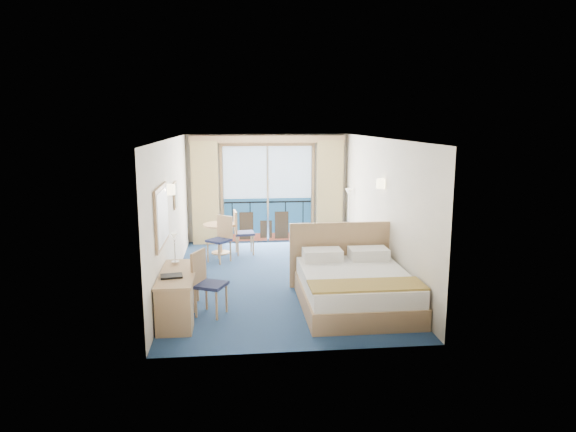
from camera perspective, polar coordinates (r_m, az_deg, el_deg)
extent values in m
plane|color=navy|center=(10.07, -1.03, -6.92)|extent=(6.50, 6.50, 0.00)
cube|color=#F0E5D0|center=(12.97, -2.28, 3.12)|extent=(4.00, 0.02, 2.70)
cube|color=#F0E5D0|center=(6.58, 1.37, -4.18)|extent=(4.00, 0.02, 2.70)
cube|color=#F0E5D0|center=(9.79, -12.85, 0.44)|extent=(0.02, 6.50, 2.70)
cube|color=#F0E5D0|center=(10.12, 10.36, 0.85)|extent=(0.02, 6.50, 2.70)
cube|color=white|center=(9.61, -1.08, 8.67)|extent=(4.00, 6.50, 0.02)
cube|color=navy|center=(13.05, -2.25, -0.34)|extent=(2.20, 0.02, 1.08)
cube|color=silver|center=(12.88, -2.28, 4.91)|extent=(2.20, 0.02, 1.32)
cube|color=#9E4631|center=(13.15, -2.23, -2.31)|extent=(2.20, 0.02, 0.20)
cube|color=black|center=(12.97, -2.26, 1.56)|extent=(2.20, 0.02, 0.04)
cube|color=tan|center=(12.82, -2.31, 8.02)|extent=(2.36, 0.03, 0.12)
cube|color=tan|center=(12.92, -7.36, 2.34)|extent=(0.06, 0.03, 2.40)
cube|color=tan|center=(13.06, 2.78, 2.51)|extent=(0.06, 0.03, 2.40)
cube|color=silver|center=(12.94, -2.26, 2.43)|extent=(0.05, 0.02, 2.40)
cube|color=#342617|center=(13.10, -0.71, -1.01)|extent=(0.35, 0.02, 0.70)
cube|color=#342617|center=(13.05, -4.65, -1.09)|extent=(0.35, 0.02, 0.70)
cube|color=#342617|center=(13.09, -2.45, -1.47)|extent=(0.30, 0.02, 0.45)
cube|color=black|center=(13.03, -6.20, -0.46)|extent=(0.02, 0.01, 0.90)
cube|color=black|center=(13.03, -4.22, -0.43)|extent=(0.03, 0.01, 0.90)
cube|color=black|center=(13.05, -2.24, -0.39)|extent=(0.03, 0.01, 0.90)
cube|color=black|center=(13.09, -0.28, -0.35)|extent=(0.03, 0.01, 0.90)
cube|color=black|center=(13.14, 1.67, -0.31)|extent=(0.02, 0.01, 0.90)
cube|color=tan|center=(12.79, -9.18, 2.55)|extent=(0.65, 0.22, 2.55)
cube|color=tan|center=(12.98, 4.62, 2.77)|extent=(0.65, 0.22, 2.55)
cube|color=tan|center=(12.71, -2.28, 8.54)|extent=(3.80, 0.25, 0.18)
cube|color=tan|center=(8.29, -13.88, 0.00)|extent=(0.04, 1.25, 0.95)
cube|color=silver|center=(8.29, -13.72, 0.00)|extent=(0.01, 1.12, 0.82)
cube|color=tan|center=(10.19, -12.42, 2.27)|extent=(0.03, 0.42, 0.52)
cube|color=gray|center=(10.19, -12.31, 2.27)|extent=(0.01, 0.34, 0.44)
cylinder|color=#FFEBB2|center=(9.12, -12.99, 2.88)|extent=(0.18, 0.18, 0.18)
cylinder|color=#FFEBB2|center=(9.89, 10.31, 3.56)|extent=(0.18, 0.18, 0.18)
cube|color=tan|center=(8.58, 7.46, -9.02)|extent=(1.75, 2.18, 0.33)
cube|color=white|center=(8.48, 7.50, -7.11)|extent=(1.68, 2.12, 0.27)
cube|color=#AA8D42|center=(7.78, 8.74, -7.60)|extent=(1.72, 0.60, 0.03)
cube|color=white|center=(9.07, 3.84, -4.32)|extent=(0.68, 0.44, 0.20)
cube|color=white|center=(9.25, 8.92, -4.14)|extent=(0.68, 0.44, 0.20)
cube|color=tan|center=(9.52, 5.93, -4.26)|extent=(1.91, 0.07, 1.20)
cube|color=#A28356|center=(10.30, 8.94, -5.16)|extent=(0.40, 0.38, 0.52)
cube|color=silver|center=(10.22, 9.04, -3.54)|extent=(0.23, 0.21, 0.08)
imported|color=#424550|center=(11.78, 6.32, -2.82)|extent=(0.77, 0.79, 0.63)
cylinder|color=silver|center=(12.56, 6.65, -3.39)|extent=(0.20, 0.20, 0.03)
cylinder|color=silver|center=(12.42, 6.71, -0.43)|extent=(0.02, 0.02, 1.35)
cone|color=white|center=(12.31, 6.78, 2.66)|extent=(0.18, 0.18, 0.16)
cube|color=tan|center=(8.10, -12.18, -6.28)|extent=(0.54, 1.56, 0.04)
cube|color=#A28356|center=(7.71, -12.50, -10.03)|extent=(0.51, 0.47, 0.69)
cylinder|color=tan|center=(8.43, -13.57, -8.29)|extent=(0.05, 0.05, 0.69)
cylinder|color=tan|center=(8.38, -10.31, -8.28)|extent=(0.05, 0.05, 0.69)
cylinder|color=tan|center=(8.93, -13.13, -7.19)|extent=(0.05, 0.05, 0.69)
cylinder|color=tan|center=(8.88, -10.05, -7.17)|extent=(0.05, 0.05, 0.69)
cube|color=#1E2447|center=(8.19, -8.56, -7.58)|extent=(0.58, 0.58, 0.05)
cube|color=tan|center=(8.21, -9.92, -5.61)|extent=(0.22, 0.42, 0.52)
cylinder|color=tan|center=(8.05, -7.94, -9.82)|extent=(0.04, 0.04, 0.47)
cylinder|color=tan|center=(8.35, -6.85, -9.04)|extent=(0.04, 0.04, 0.47)
cylinder|color=tan|center=(8.21, -10.20, -9.49)|extent=(0.04, 0.04, 0.47)
cylinder|color=tan|center=(8.50, -9.05, -8.74)|extent=(0.04, 0.04, 0.47)
cube|color=black|center=(7.88, -12.82, -6.53)|extent=(0.35, 0.29, 0.03)
cylinder|color=silver|center=(8.57, -12.43, -5.00)|extent=(0.13, 0.13, 0.02)
cylinder|color=silver|center=(8.52, -12.48, -3.66)|extent=(0.02, 0.02, 0.44)
cone|color=white|center=(8.47, -12.54, -2.23)|extent=(0.12, 0.12, 0.11)
cylinder|color=tan|center=(11.87, -7.56, -0.97)|extent=(0.77, 0.77, 0.04)
cylinder|color=tan|center=(11.94, -7.52, -2.55)|extent=(0.08, 0.08, 0.67)
cylinder|color=tan|center=(12.02, -7.48, -4.04)|extent=(0.42, 0.42, 0.03)
cube|color=#1E2447|center=(11.80, -4.85, -1.91)|extent=(0.48, 0.48, 0.05)
cube|color=tan|center=(11.73, -5.88, -0.68)|extent=(0.09, 0.44, 0.52)
cylinder|color=tan|center=(11.71, -3.87, -3.27)|extent=(0.04, 0.04, 0.46)
cylinder|color=tan|center=(12.05, -4.11, -2.88)|extent=(0.04, 0.04, 0.46)
cylinder|color=tan|center=(11.67, -5.58, -3.34)|extent=(0.04, 0.04, 0.46)
cylinder|color=tan|center=(12.01, -5.77, -2.95)|extent=(0.04, 0.04, 0.46)
cube|color=#1E2447|center=(11.20, -7.68, -2.71)|extent=(0.60, 0.60, 0.05)
cube|color=tan|center=(11.29, -7.03, -1.21)|extent=(0.35, 0.31, 0.51)
cylinder|color=tan|center=(11.25, -8.89, -3.98)|extent=(0.04, 0.04, 0.46)
cylinder|color=tan|center=(11.02, -7.58, -4.25)|extent=(0.04, 0.04, 0.46)
cylinder|color=tan|center=(11.49, -7.72, -3.64)|extent=(0.04, 0.04, 0.46)
cylinder|color=tan|center=(11.27, -6.42, -3.89)|extent=(0.04, 0.04, 0.46)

